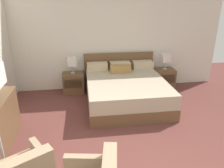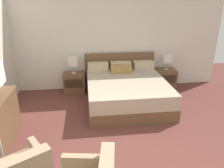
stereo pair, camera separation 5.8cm
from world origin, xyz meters
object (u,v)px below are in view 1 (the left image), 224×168
object	(u,v)px
bed	(125,90)
table_lamp_right	(166,58)
nightstand_left	(74,83)
nightstand_right	(164,78)
table_lamp_left	(72,62)

from	to	relation	value
bed	table_lamp_right	distance (m)	1.57
nightstand_left	nightstand_right	world-z (taller)	same
nightstand_left	nightstand_right	size ratio (longest dim) A/B	1.00
nightstand_right	table_lamp_left	distance (m)	2.59
nightstand_right	table_lamp_left	size ratio (longest dim) A/B	1.30
nightstand_right	table_lamp_right	distance (m)	0.58
bed	nightstand_right	size ratio (longest dim) A/B	3.84
nightstand_left	table_lamp_right	world-z (taller)	table_lamp_right
table_lamp_left	table_lamp_right	bearing A→B (deg)	0.00
nightstand_right	table_lamp_left	xyz separation A→B (m)	(-2.53, 0.00, 0.58)
nightstand_right	table_lamp_right	xyz separation A→B (m)	(0.00, 0.00, 0.58)
bed	nightstand_right	distance (m)	1.48
bed	nightstand_right	world-z (taller)	bed
bed	nightstand_left	bearing A→B (deg)	148.67
nightstand_left	nightstand_right	distance (m)	2.53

